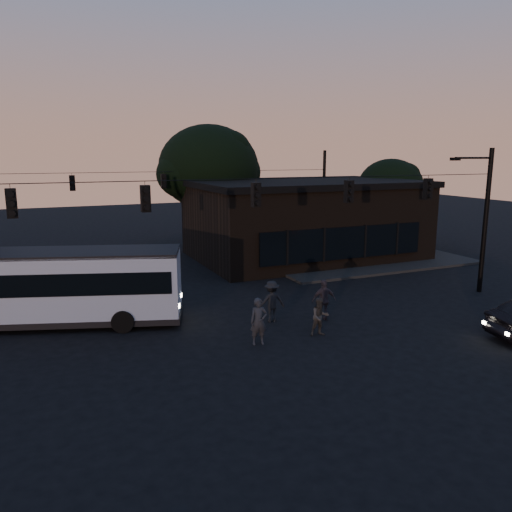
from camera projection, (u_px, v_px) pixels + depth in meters
name	position (u px, v px, depth m)	size (l,w,h in m)	color
ground	(301.00, 358.00, 17.84)	(120.00, 120.00, 0.00)	black
sidewalk_far_right	(355.00, 257.00, 35.12)	(14.00, 10.00, 0.15)	black
building	(304.00, 219.00, 35.18)	(15.40, 10.41, 5.40)	black
tree_behind	(209.00, 168.00, 37.92)	(7.60, 7.60, 9.43)	black
tree_right	(390.00, 187.00, 40.17)	(5.20, 5.20, 6.86)	black
signal_rig_near	(256.00, 222.00, 20.54)	(26.24, 0.30, 7.50)	black
signal_rig_far	(164.00, 198.00, 34.94)	(26.24, 0.30, 7.50)	black
bus	(44.00, 284.00, 21.03)	(11.64, 6.07, 3.21)	#97A7C1
pedestrian_a	(259.00, 321.00, 19.03)	(0.66, 0.44, 1.82)	black
pedestrian_b	(320.00, 317.00, 19.98)	(0.76, 0.59, 1.56)	#2C2A28
pedestrian_c	(324.00, 300.00, 21.79)	(1.08, 0.45, 1.84)	#2B262F
pedestrian_d	(272.00, 301.00, 21.64)	(1.18, 0.68, 1.82)	black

